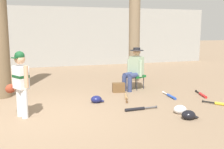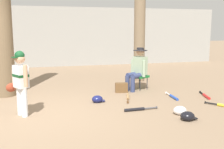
{
  "view_description": "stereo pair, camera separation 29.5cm",
  "coord_description": "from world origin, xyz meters",
  "px_view_note": "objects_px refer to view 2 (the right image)",
  "views": [
    {
      "loc": [
        -0.15,
        -5.4,
        1.72
      ],
      "look_at": [
        1.64,
        0.11,
        0.75
      ],
      "focal_mm": 43.7,
      "sensor_mm": 36.0,
      "label": 1
    },
    {
      "loc": [
        0.13,
        -5.48,
        1.72
      ],
      "look_at": [
        1.64,
        0.11,
        0.75
      ],
      "focal_mm": 43.7,
      "sensor_mm": 36.0,
      "label": 2
    }
  ],
  "objects_px": {
    "folding_stool": "(140,77)",
    "bat_blue_youth": "(173,97)",
    "young_ballplayer": "(20,79)",
    "batting_helmet_navy": "(97,99)",
    "tree_near_player": "(0,18)",
    "tree_behind_spectator": "(140,15)",
    "handbag_beside_stool": "(121,88)",
    "batting_helmet_white": "(180,111)",
    "bat_red_barrel": "(206,96)",
    "bat_black_composite": "(137,109)",
    "bat_wood_tan": "(128,97)",
    "batting_helmet_black": "(188,116)",
    "seated_spectator": "(138,68)"
  },
  "relations": [
    {
      "from": "tree_near_player",
      "to": "batting_helmet_white",
      "type": "height_order",
      "value": "tree_near_player"
    },
    {
      "from": "handbag_beside_stool",
      "to": "batting_helmet_navy",
      "type": "relative_size",
      "value": 1.1
    },
    {
      "from": "bat_blue_youth",
      "to": "batting_helmet_navy",
      "type": "distance_m",
      "value": 1.93
    },
    {
      "from": "batting_helmet_black",
      "to": "tree_near_player",
      "type": "bearing_deg",
      "value": 139.95
    },
    {
      "from": "handbag_beside_stool",
      "to": "batting_helmet_navy",
      "type": "distance_m",
      "value": 1.21
    },
    {
      "from": "tree_near_player",
      "to": "batting_helmet_navy",
      "type": "bearing_deg",
      "value": -30.56
    },
    {
      "from": "tree_behind_spectator",
      "to": "folding_stool",
      "type": "xyz_separation_m",
      "value": [
        -0.45,
        -1.26,
        -1.82
      ]
    },
    {
      "from": "bat_blue_youth",
      "to": "batting_helmet_white",
      "type": "relative_size",
      "value": 2.31
    },
    {
      "from": "tree_near_player",
      "to": "bat_blue_youth",
      "type": "xyz_separation_m",
      "value": [
        4.11,
        -1.39,
        -1.95
      ]
    },
    {
      "from": "batting_helmet_white",
      "to": "batting_helmet_black",
      "type": "bearing_deg",
      "value": -97.19
    },
    {
      "from": "tree_near_player",
      "to": "handbag_beside_stool",
      "type": "relative_size",
      "value": 14.35
    },
    {
      "from": "batting_helmet_black",
      "to": "folding_stool",
      "type": "bearing_deg",
      "value": 88.21
    },
    {
      "from": "batting_helmet_white",
      "to": "bat_wood_tan",
      "type": "bearing_deg",
      "value": 112.01
    },
    {
      "from": "seated_spectator",
      "to": "bat_blue_youth",
      "type": "height_order",
      "value": "seated_spectator"
    },
    {
      "from": "handbag_beside_stool",
      "to": "tree_behind_spectator",
      "type": "bearing_deg",
      "value": 54.36
    },
    {
      "from": "batting_helmet_navy",
      "to": "handbag_beside_stool",
      "type": "bearing_deg",
      "value": 44.69
    },
    {
      "from": "handbag_beside_stool",
      "to": "bat_red_barrel",
      "type": "bearing_deg",
      "value": -29.39
    },
    {
      "from": "batting_helmet_black",
      "to": "bat_blue_youth",
      "type": "bearing_deg",
      "value": 71.64
    },
    {
      "from": "tree_near_player",
      "to": "bat_black_composite",
      "type": "bearing_deg",
      "value": -37.24
    },
    {
      "from": "folding_stool",
      "to": "seated_spectator",
      "type": "distance_m",
      "value": 0.29
    },
    {
      "from": "bat_black_composite",
      "to": "bat_wood_tan",
      "type": "relative_size",
      "value": 0.97
    },
    {
      "from": "batting_helmet_navy",
      "to": "bat_black_composite",
      "type": "bearing_deg",
      "value": -52.66
    },
    {
      "from": "young_ballplayer",
      "to": "batting_helmet_navy",
      "type": "distance_m",
      "value": 1.9
    },
    {
      "from": "young_ballplayer",
      "to": "bat_black_composite",
      "type": "height_order",
      "value": "young_ballplayer"
    },
    {
      "from": "bat_red_barrel",
      "to": "bat_blue_youth",
      "type": "xyz_separation_m",
      "value": [
        -0.85,
        0.13,
        -0.0
      ]
    },
    {
      "from": "seated_spectator",
      "to": "bat_black_composite",
      "type": "relative_size",
      "value": 1.59
    },
    {
      "from": "batting_helmet_navy",
      "to": "batting_helmet_black",
      "type": "bearing_deg",
      "value": -50.99
    },
    {
      "from": "tree_behind_spectator",
      "to": "batting_helmet_black",
      "type": "bearing_deg",
      "value": -97.53
    },
    {
      "from": "batting_helmet_black",
      "to": "tree_behind_spectator",
      "type": "bearing_deg",
      "value": 82.47
    },
    {
      "from": "folding_stool",
      "to": "bat_black_composite",
      "type": "bearing_deg",
      "value": -112.31
    },
    {
      "from": "young_ballplayer",
      "to": "batting_helmet_white",
      "type": "bearing_deg",
      "value": -13.58
    },
    {
      "from": "bat_wood_tan",
      "to": "batting_helmet_black",
      "type": "distance_m",
      "value": 1.97
    },
    {
      "from": "handbag_beside_stool",
      "to": "bat_black_composite",
      "type": "xyz_separation_m",
      "value": [
        -0.18,
        -1.73,
        -0.1
      ]
    },
    {
      "from": "tree_behind_spectator",
      "to": "bat_wood_tan",
      "type": "height_order",
      "value": "tree_behind_spectator"
    },
    {
      "from": "tree_near_player",
      "to": "batting_helmet_white",
      "type": "relative_size",
      "value": 15.31
    },
    {
      "from": "seated_spectator",
      "to": "batting_helmet_white",
      "type": "height_order",
      "value": "seated_spectator"
    },
    {
      "from": "bat_wood_tan",
      "to": "batting_helmet_navy",
      "type": "xyz_separation_m",
      "value": [
        -0.82,
        -0.18,
        0.04
      ]
    },
    {
      "from": "tree_behind_spectator",
      "to": "handbag_beside_stool",
      "type": "distance_m",
      "value": 2.75
    },
    {
      "from": "folding_stool",
      "to": "handbag_beside_stool",
      "type": "xyz_separation_m",
      "value": [
        -0.62,
        -0.22,
        -0.23
      ]
    },
    {
      "from": "seated_spectator",
      "to": "folding_stool",
      "type": "bearing_deg",
      "value": 26.83
    },
    {
      "from": "bat_blue_youth",
      "to": "bat_wood_tan",
      "type": "distance_m",
      "value": 1.14
    },
    {
      "from": "folding_stool",
      "to": "bat_blue_youth",
      "type": "distance_m",
      "value": 1.3
    },
    {
      "from": "handbag_beside_stool",
      "to": "bat_red_barrel",
      "type": "distance_m",
      "value": 2.2
    },
    {
      "from": "tree_behind_spectator",
      "to": "bat_wood_tan",
      "type": "relative_size",
      "value": 6.42
    },
    {
      "from": "bat_black_composite",
      "to": "bat_wood_tan",
      "type": "xyz_separation_m",
      "value": [
        0.15,
        1.06,
        -0.0
      ]
    },
    {
      "from": "bat_black_composite",
      "to": "bat_blue_youth",
      "type": "distance_m",
      "value": 1.47
    },
    {
      "from": "young_ballplayer",
      "to": "bat_wood_tan",
      "type": "height_order",
      "value": "young_ballplayer"
    },
    {
      "from": "tree_near_player",
      "to": "batting_helmet_white",
      "type": "distance_m",
      "value": 4.87
    },
    {
      "from": "seated_spectator",
      "to": "handbag_beside_stool",
      "type": "height_order",
      "value": "seated_spectator"
    },
    {
      "from": "batting_helmet_navy",
      "to": "batting_helmet_white",
      "type": "bearing_deg",
      "value": -43.07
    }
  ]
}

